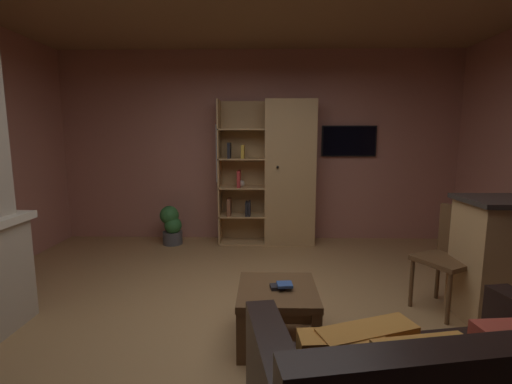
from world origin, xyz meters
TOP-DOWN VIEW (x-y plane):
  - floor at (0.00, 0.00)m, footprint 5.81×5.31m
  - wall_back at (0.00, 2.68)m, footprint 5.93×0.06m
  - window_pane_back at (-0.33, 2.65)m, footprint 0.62×0.01m
  - bookshelf_cabinet at (0.34, 2.41)m, footprint 1.36×0.41m
  - coffee_table at (0.17, -0.17)m, footprint 0.58×0.63m
  - table_book_0 at (0.17, -0.18)m, footprint 0.11×0.10m
  - table_book_1 at (0.22, -0.19)m, footprint 0.12×0.11m
  - dining_chair at (1.72, 0.39)m, footprint 0.57×0.57m
  - potted_floor_plant at (-1.25, 2.28)m, footprint 0.31×0.29m
  - wall_mounted_tv at (1.31, 2.62)m, footprint 0.79×0.06m

SIDE VIEW (x-z plane):
  - floor at x=0.00m, z-range -0.02..0.00m
  - potted_floor_plant at x=-1.25m, z-range 0.00..0.56m
  - coffee_table at x=0.17m, z-range 0.12..0.54m
  - table_book_0 at x=0.17m, z-range 0.42..0.44m
  - table_book_1 at x=0.22m, z-range 0.44..0.46m
  - dining_chair at x=1.72m, z-range 0.07..0.99m
  - bookshelf_cabinet at x=0.34m, z-range -0.01..2.02m
  - window_pane_back at x=-0.33m, z-range 0.85..1.71m
  - wall_back at x=0.00m, z-range 0.00..2.76m
  - wall_mounted_tv at x=1.31m, z-range 1.24..1.69m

